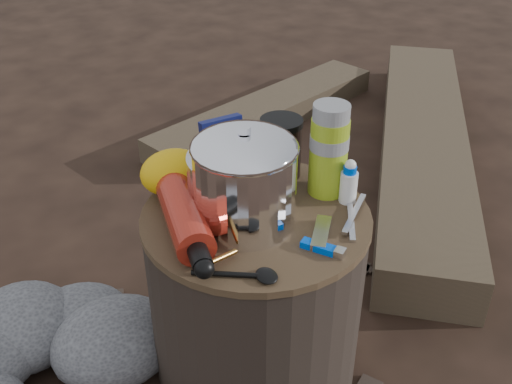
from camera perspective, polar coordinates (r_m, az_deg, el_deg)
name	(u,v)px	position (r m, az deg, el deg)	size (l,w,h in m)	color
ground	(256,361)	(1.51, 0.00, -15.53)	(60.00, 60.00, 0.00)	black
stump	(256,294)	(1.36, 0.00, -9.52)	(0.46, 0.46, 0.43)	black
log_main	(423,143)	(2.33, 15.33, 4.44)	(0.29, 1.70, 0.14)	#443828
log_small	(267,112)	(2.54, 1.02, 7.49)	(0.21, 1.14, 0.10)	#443828
foil_windscreen	(241,184)	(1.20, -1.43, 0.75)	(0.21, 0.21, 0.13)	#BBBAC1
camping_pot	(245,179)	(1.15, -1.06, 1.24)	(0.20, 0.20, 0.20)	white
fuel_bottle	(184,215)	(1.17, -6.76, -2.14)	(0.07, 0.30, 0.07)	#A62518
thermos	(329,150)	(1.26, 6.82, 3.90)	(0.08, 0.08, 0.20)	#90AF1D
travel_mug	(281,148)	(1.33, 2.34, 4.13)	(0.09, 0.09, 0.13)	black
stuff_sack	(172,172)	(1.29, -7.82, 1.86)	(0.14, 0.11, 0.09)	#EDB10B
food_pouch	(223,145)	(1.35, -3.14, 4.43)	(0.10, 0.02, 0.12)	#0E1349
lighter	(318,247)	(1.14, 5.87, -5.09)	(0.02, 0.08, 0.02)	blue
multitool	(321,233)	(1.17, 6.11, -3.86)	(0.03, 0.10, 0.01)	silver
pot_grabber	(351,218)	(1.22, 8.88, -2.40)	(0.04, 0.15, 0.01)	silver
spork	(227,274)	(1.07, -2.70, -7.64)	(0.03, 0.15, 0.01)	black
squeeze_bottle	(349,183)	(1.26, 8.67, 0.81)	(0.04, 0.04, 0.09)	white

